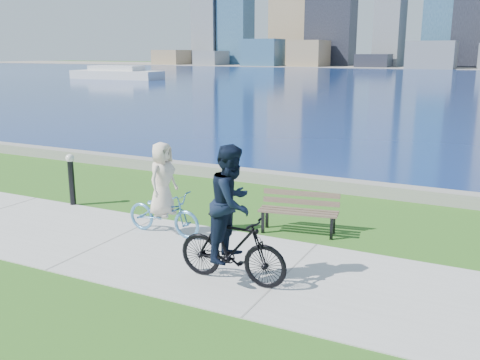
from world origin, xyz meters
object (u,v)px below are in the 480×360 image
Objects in this scene: bollard_lamp at (71,176)px; cyclist_man at (232,226)px; park_bench at (299,208)px; cyclist_woman at (163,201)px.

cyclist_man is at bearing -21.96° from bollard_lamp.
bollard_lamp is at bearing 176.00° from park_bench.
bollard_lamp is 0.56× the size of cyclist_man.
bollard_lamp reaches higher than park_bench.
cyclist_man reaches higher than cyclist_woman.
cyclist_man reaches higher than bollard_lamp.
park_bench is 1.33× the size of bollard_lamp.
cyclist_woman is at bearing -160.02° from park_bench.
park_bench is at bearing 6.10° from bollard_lamp.
bollard_lamp is at bearing 78.22° from cyclist_woman.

